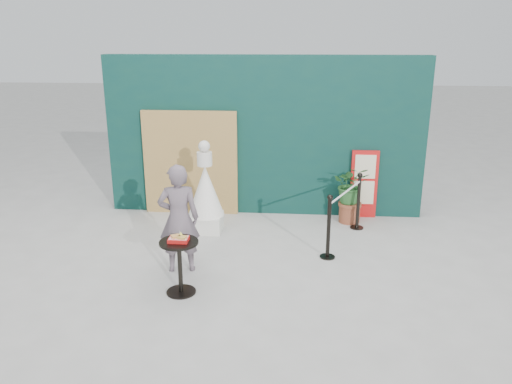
# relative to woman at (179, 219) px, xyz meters

# --- Properties ---
(ground) EXTENTS (60.00, 60.00, 0.00)m
(ground) POSITION_rel_woman_xyz_m (1.06, -0.44, -0.81)
(ground) COLOR #ADAAA5
(ground) RESTS_ON ground
(back_wall) EXTENTS (6.00, 0.30, 3.00)m
(back_wall) POSITION_rel_woman_xyz_m (1.06, 2.71, 0.69)
(back_wall) COLOR #0A2F2D
(back_wall) RESTS_ON ground
(bamboo_fence) EXTENTS (1.80, 0.08, 2.00)m
(bamboo_fence) POSITION_rel_woman_xyz_m (-0.34, 2.50, 0.19)
(bamboo_fence) COLOR tan
(bamboo_fence) RESTS_ON ground
(woman) EXTENTS (0.65, 0.49, 1.62)m
(woman) POSITION_rel_woman_xyz_m (0.00, 0.00, 0.00)
(woman) COLOR #63545C
(woman) RESTS_ON ground
(menu_board) EXTENTS (0.50, 0.07, 1.30)m
(menu_board) POSITION_rel_woman_xyz_m (2.96, 2.51, -0.16)
(menu_board) COLOR red
(menu_board) RESTS_ON ground
(statue) EXTENTS (0.64, 0.64, 1.63)m
(statue) POSITION_rel_woman_xyz_m (0.10, 1.58, -0.14)
(statue) COLOR silver
(statue) RESTS_ON ground
(cafe_table) EXTENTS (0.52, 0.52, 0.75)m
(cafe_table) POSITION_rel_woman_xyz_m (0.16, -0.69, -0.31)
(cafe_table) COLOR black
(cafe_table) RESTS_ON ground
(food_basket) EXTENTS (0.26, 0.19, 0.11)m
(food_basket) POSITION_rel_woman_xyz_m (0.16, -0.68, -0.02)
(food_basket) COLOR red
(food_basket) RESTS_ON cafe_table
(planter) EXTENTS (0.64, 0.55, 1.08)m
(planter) POSITION_rel_woman_xyz_m (2.68, 2.21, -0.18)
(planter) COLOR brown
(planter) RESTS_ON ground
(stanchion_barrier) EXTENTS (0.84, 1.54, 1.03)m
(stanchion_barrier) POSITION_rel_woman_xyz_m (2.49, 1.25, -0.31)
(stanchion_barrier) COLOR black
(stanchion_barrier) RESTS_ON ground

